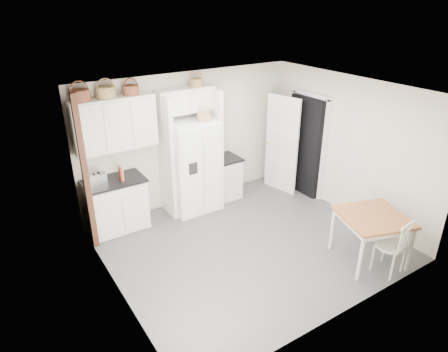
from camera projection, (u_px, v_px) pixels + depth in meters
floor at (248, 243)px, 6.82m from camera, size 4.50×4.50×0.00m
ceiling at (253, 92)px, 5.74m from camera, size 4.50×4.50×0.00m
wall_back at (190, 139)px, 7.81m from camera, size 4.50×0.00×4.50m
wall_left at (111, 213)px, 5.17m from camera, size 0.00×4.00×4.00m
wall_right at (348, 147)px, 7.39m from camera, size 0.00×4.00×4.00m
refrigerator at (193, 166)px, 7.61m from camera, size 0.92×0.74×1.78m
base_cab_left at (116, 205)px, 7.10m from camera, size 0.99×0.63×0.92m
base_cab_right at (226, 178)px, 8.27m from camera, size 0.47×0.57×0.83m
dining_table at (370, 238)px, 6.26m from camera, size 1.21×1.21×0.80m
windsor_chair at (391, 245)px, 5.94m from camera, size 0.52×0.48×0.95m
counter_left at (113, 181)px, 6.90m from camera, size 1.04×0.67×0.04m
counter_right at (226, 158)px, 8.09m from camera, size 0.51×0.60×0.04m
toaster at (97, 179)px, 6.66m from camera, size 0.30×0.18×0.21m
cookbook_red at (121, 173)px, 6.84m from camera, size 0.05×0.16×0.24m
cookbook_cream at (122, 174)px, 6.85m from camera, size 0.07×0.15×0.22m
basket_upper_a at (80, 96)px, 6.22m from camera, size 0.32×0.32×0.18m
basket_upper_b at (106, 92)px, 6.42m from camera, size 0.31×0.31×0.18m
basket_upper_c at (131, 90)px, 6.63m from camera, size 0.27×0.27×0.16m
basket_bridge_b at (196, 82)px, 7.25m from camera, size 0.24×0.24×0.14m
basket_fridge_b at (204, 117)px, 7.24m from camera, size 0.27×0.27×0.14m
upper_cabinet at (115, 124)px, 6.69m from camera, size 1.40×0.34×0.90m
bridge_cabinet at (185, 100)px, 7.26m from camera, size 1.12×0.34×0.45m
fridge_panel_left at (166, 158)px, 7.31m from camera, size 0.08×0.60×2.30m
fridge_panel_right at (214, 147)px, 7.82m from camera, size 0.08×0.60×2.30m
trim_post at (85, 176)px, 6.22m from camera, size 0.09×0.09×2.60m
doorway_void at (306, 146)px, 8.22m from camera, size 0.18×0.85×2.05m
door_slab at (282, 145)px, 8.30m from camera, size 0.21×0.79×2.05m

